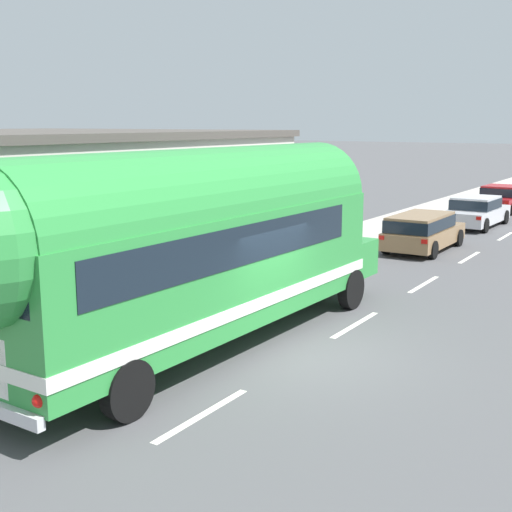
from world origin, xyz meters
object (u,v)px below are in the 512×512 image
at_px(car_second, 476,210).
at_px(car_third, 502,197).
at_px(painted_bus, 189,242).
at_px(car_lead, 422,230).

relative_size(car_second, car_third, 1.06).
bearing_deg(painted_bus, car_second, 89.47).
distance_m(painted_bus, car_lead, 13.59).
bearing_deg(car_second, car_third, 92.98).
distance_m(car_second, car_third, 6.32).
relative_size(painted_bus, car_second, 2.66).
height_order(car_second, car_third, same).
bearing_deg(car_third, car_second, -87.02).
height_order(painted_bus, car_lead, painted_bus).
distance_m(car_lead, car_third, 13.38).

